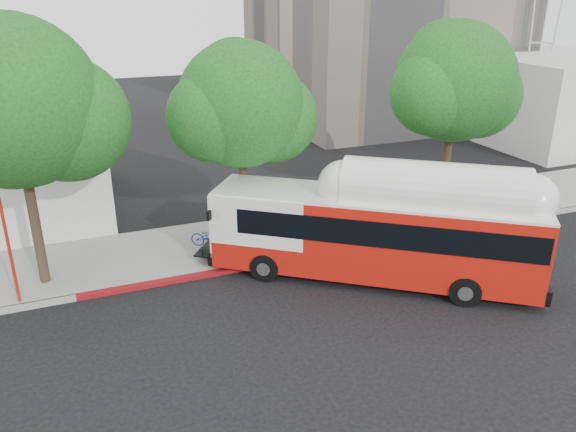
% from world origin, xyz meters
% --- Properties ---
extents(ground, '(120.00, 120.00, 0.00)m').
position_xyz_m(ground, '(0.00, 0.00, 0.00)').
color(ground, black).
rests_on(ground, ground).
extents(sidewalk, '(60.00, 5.00, 0.15)m').
position_xyz_m(sidewalk, '(0.00, 6.50, 0.07)').
color(sidewalk, gray).
rests_on(sidewalk, ground).
extents(curb_strip, '(60.00, 0.30, 0.15)m').
position_xyz_m(curb_strip, '(0.00, 3.90, 0.07)').
color(curb_strip, gray).
rests_on(curb_strip, ground).
extents(red_curb_segment, '(10.00, 0.32, 0.16)m').
position_xyz_m(red_curb_segment, '(-3.00, 3.90, 0.08)').
color(red_curb_segment, maroon).
rests_on(red_curb_segment, ground).
extents(street_tree_left, '(6.67, 5.80, 9.74)m').
position_xyz_m(street_tree_left, '(-8.53, 5.56, 6.60)').
color(street_tree_left, '#2D2116').
rests_on(street_tree_left, ground).
extents(street_tree_mid, '(5.75, 5.00, 8.62)m').
position_xyz_m(street_tree_mid, '(-0.59, 6.06, 5.91)').
color(street_tree_mid, '#2D2116').
rests_on(street_tree_mid, ground).
extents(street_tree_right, '(6.21, 5.40, 9.18)m').
position_xyz_m(street_tree_right, '(9.44, 5.86, 6.26)').
color(street_tree_right, '#2D2116').
rests_on(street_tree_right, ground).
extents(transit_bus, '(11.73, 9.41, 3.82)m').
position_xyz_m(transit_bus, '(2.68, 1.37, 1.78)').
color(transit_bus, red).
rests_on(transit_bus, ground).
extents(signal_pole, '(0.12, 0.39, 4.14)m').
position_xyz_m(signal_pole, '(-9.84, 4.23, 2.13)').
color(signal_pole, red).
rests_on(signal_pole, ground).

